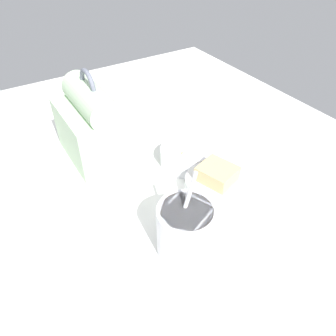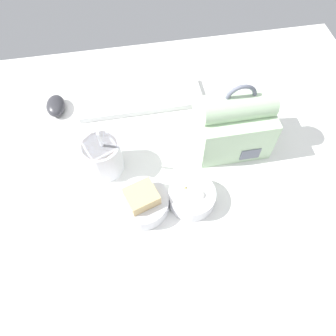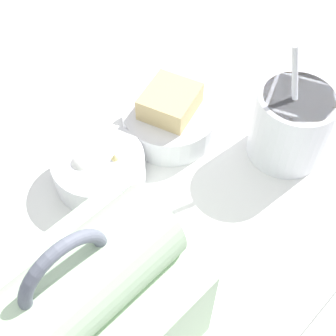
% 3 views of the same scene
% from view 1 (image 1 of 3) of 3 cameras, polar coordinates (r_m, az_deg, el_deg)
% --- Properties ---
extents(desk_surface, '(1.40, 1.10, 0.02)m').
position_cam_1_polar(desk_surface, '(0.72, 1.06, -4.43)').
color(desk_surface, white).
rests_on(desk_surface, ground).
extents(keyboard, '(0.37, 0.12, 0.02)m').
position_cam_1_polar(keyboard, '(0.63, -21.06, -13.18)').
color(keyboard, silver).
rests_on(keyboard, desk_surface).
extents(lunch_bag, '(0.19, 0.14, 0.22)m').
position_cam_1_polar(lunch_bag, '(0.78, -12.64, 7.30)').
color(lunch_bag, '#B7D6AD').
rests_on(lunch_bag, desk_surface).
extents(soup_cup, '(0.10, 0.10, 0.17)m').
position_cam_1_polar(soup_cup, '(0.57, 3.11, -10.63)').
color(soup_cup, silver).
rests_on(soup_cup, desk_surface).
extents(bento_bowl_sandwich, '(0.13, 0.13, 0.07)m').
position_cam_1_polar(bento_bowl_sandwich, '(0.69, 8.31, -2.87)').
color(bento_bowl_sandwich, silver).
rests_on(bento_bowl_sandwich, desk_surface).
extents(bento_bowl_snacks, '(0.12, 0.12, 0.05)m').
position_cam_1_polar(bento_bowl_snacks, '(0.77, 2.94, 2.19)').
color(bento_bowl_snacks, silver).
rests_on(bento_bowl_snacks, desk_surface).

